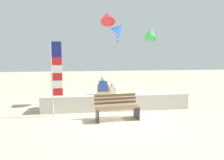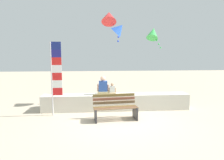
{
  "view_description": "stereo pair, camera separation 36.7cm",
  "coord_description": "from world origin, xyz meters",
  "px_view_note": "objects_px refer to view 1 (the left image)",
  "views": [
    {
      "loc": [
        -1.18,
        -6.63,
        2.33
      ],
      "look_at": [
        -0.18,
        1.34,
        1.26
      ],
      "focal_mm": 31.52,
      "sensor_mm": 36.0,
      "label": 1
    },
    {
      "loc": [
        -0.82,
        -6.67,
        2.33
      ],
      "look_at": [
        -0.18,
        1.34,
        1.26
      ],
      "focal_mm": 31.52,
      "sensor_mm": 36.0,
      "label": 2
    }
  ],
  "objects_px": {
    "park_bench": "(117,108)",
    "person_adult": "(103,87)",
    "kite_green": "(151,33)",
    "kite_red": "(108,17)",
    "kite_blue": "(118,29)",
    "flag_banner": "(55,73)",
    "person_child": "(112,90)"
  },
  "relations": [
    {
      "from": "park_bench",
      "to": "person_adult",
      "type": "relative_size",
      "value": 2.09
    },
    {
      "from": "person_adult",
      "to": "kite_green",
      "type": "height_order",
      "value": "kite_green"
    },
    {
      "from": "person_adult",
      "to": "kite_red",
      "type": "bearing_deg",
      "value": 74.77
    },
    {
      "from": "park_bench",
      "to": "kite_blue",
      "type": "distance_m",
      "value": 3.46
    },
    {
      "from": "flag_banner",
      "to": "kite_green",
      "type": "bearing_deg",
      "value": 27.62
    },
    {
      "from": "person_adult",
      "to": "kite_blue",
      "type": "bearing_deg",
      "value": 33.71
    },
    {
      "from": "park_bench",
      "to": "person_adult",
      "type": "height_order",
      "value": "person_adult"
    },
    {
      "from": "kite_green",
      "to": "kite_blue",
      "type": "relative_size",
      "value": 1.24
    },
    {
      "from": "park_bench",
      "to": "kite_blue",
      "type": "xyz_separation_m",
      "value": [
        0.32,
        1.74,
        2.97
      ]
    },
    {
      "from": "person_adult",
      "to": "person_child",
      "type": "bearing_deg",
      "value": 0.05
    },
    {
      "from": "person_adult",
      "to": "person_child",
      "type": "xyz_separation_m",
      "value": [
        0.38,
        0.0,
        -0.11
      ]
    },
    {
      "from": "flag_banner",
      "to": "kite_red",
      "type": "bearing_deg",
      "value": 40.55
    },
    {
      "from": "kite_green",
      "to": "flag_banner",
      "type": "bearing_deg",
      "value": -152.38
    },
    {
      "from": "kite_blue",
      "to": "person_adult",
      "type": "bearing_deg",
      "value": -146.29
    },
    {
      "from": "park_bench",
      "to": "kite_green",
      "type": "bearing_deg",
      "value": 53.73
    },
    {
      "from": "person_adult",
      "to": "flag_banner",
      "type": "bearing_deg",
      "value": -161.06
    },
    {
      "from": "flag_banner",
      "to": "park_bench",
      "type": "bearing_deg",
      "value": -16.33
    },
    {
      "from": "park_bench",
      "to": "kite_red",
      "type": "height_order",
      "value": "kite_red"
    },
    {
      "from": "flag_banner",
      "to": "person_adult",
      "type": "bearing_deg",
      "value": 18.94
    },
    {
      "from": "person_adult",
      "to": "kite_red",
      "type": "xyz_separation_m",
      "value": [
        0.33,
        1.21,
        3.05
      ]
    },
    {
      "from": "kite_green",
      "to": "kite_blue",
      "type": "bearing_deg",
      "value": -147.1
    },
    {
      "from": "person_child",
      "to": "kite_red",
      "type": "bearing_deg",
      "value": 92.6
    },
    {
      "from": "kite_green",
      "to": "kite_blue",
      "type": "xyz_separation_m",
      "value": [
        -1.82,
        -1.17,
        0.04
      ]
    },
    {
      "from": "kite_green",
      "to": "kite_blue",
      "type": "distance_m",
      "value": 2.16
    },
    {
      "from": "flag_banner",
      "to": "kite_blue",
      "type": "distance_m",
      "value": 3.26
    },
    {
      "from": "flag_banner",
      "to": "kite_red",
      "type": "height_order",
      "value": "kite_red"
    },
    {
      "from": "person_adult",
      "to": "kite_red",
      "type": "relative_size",
      "value": 0.77
    },
    {
      "from": "flag_banner",
      "to": "kite_red",
      "type": "relative_size",
      "value": 2.76
    },
    {
      "from": "park_bench",
      "to": "kite_red",
      "type": "relative_size",
      "value": 1.6
    },
    {
      "from": "person_child",
      "to": "kite_blue",
      "type": "xyz_separation_m",
      "value": [
        0.33,
        0.47,
        2.54
      ]
    },
    {
      "from": "person_child",
      "to": "kite_green",
      "type": "xyz_separation_m",
      "value": [
        2.14,
        1.65,
        2.49
      ]
    },
    {
      "from": "flag_banner",
      "to": "kite_red",
      "type": "distance_m",
      "value": 3.69
    }
  ]
}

